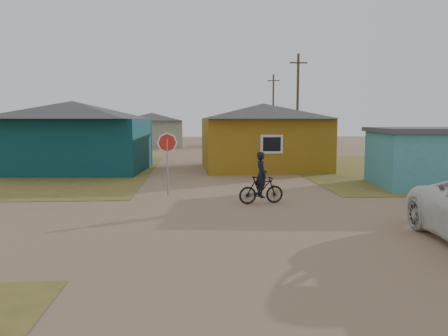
% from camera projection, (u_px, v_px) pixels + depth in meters
% --- Properties ---
extents(ground, '(120.00, 120.00, 0.00)m').
position_uv_depth(ground, '(253.00, 225.00, 12.35)').
color(ground, '#947255').
extents(house_teal, '(8.93, 7.08, 4.00)m').
position_uv_depth(house_teal, '(73.00, 135.00, 24.91)').
color(house_teal, '#0A353B').
rests_on(house_teal, ground).
extents(house_yellow, '(7.72, 6.76, 3.90)m').
position_uv_depth(house_yellow, '(263.00, 135.00, 26.17)').
color(house_yellow, '#926816').
rests_on(house_yellow, ground).
extents(shed_turquoise, '(6.71, 4.93, 2.60)m').
position_uv_depth(shed_turquoise, '(446.00, 157.00, 19.30)').
color(shed_turquoise, teal).
rests_on(shed_turquoise, ground).
extents(house_pale_west, '(7.04, 6.15, 3.60)m').
position_uv_depth(house_pale_west, '(152.00, 130.00, 45.42)').
color(house_pale_west, gray).
rests_on(house_pale_west, ground).
extents(house_beige_east, '(6.95, 6.05, 3.60)m').
position_uv_depth(house_beige_east, '(290.00, 128.00, 52.48)').
color(house_beige_east, gray).
rests_on(house_beige_east, ground).
extents(house_pale_north, '(6.28, 5.81, 3.40)m').
position_uv_depth(house_pale_north, '(98.00, 128.00, 56.77)').
color(house_pale_north, gray).
rests_on(house_pale_north, ground).
extents(utility_pole_near, '(1.40, 0.20, 8.00)m').
position_uv_depth(utility_pole_near, '(298.00, 104.00, 34.14)').
color(utility_pole_near, '#4F3C2F').
rests_on(utility_pole_near, ground).
extents(utility_pole_far, '(1.40, 0.20, 8.00)m').
position_uv_depth(utility_pole_far, '(273.00, 109.00, 50.06)').
color(utility_pole_far, '#4F3C2F').
rests_on(utility_pole_far, ground).
extents(stop_sign, '(0.80, 0.18, 2.47)m').
position_uv_depth(stop_sign, '(167.00, 149.00, 17.03)').
color(stop_sign, gray).
rests_on(stop_sign, ground).
extents(cyclist, '(1.69, 0.75, 1.85)m').
position_uv_depth(cyclist, '(261.00, 185.00, 15.41)').
color(cyclist, black).
rests_on(cyclist, ground).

